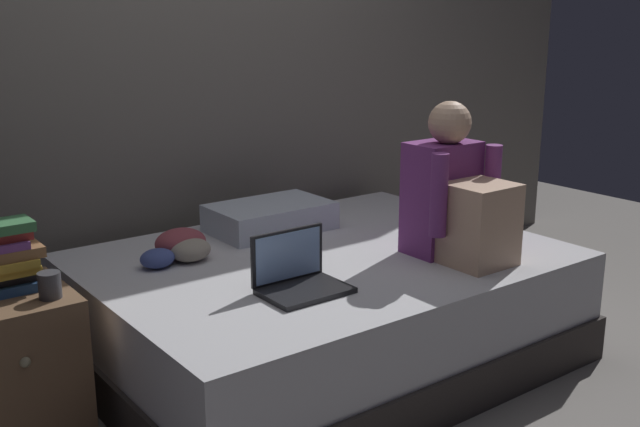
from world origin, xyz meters
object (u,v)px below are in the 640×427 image
(mug, at_px, (50,285))
(clothes_pile, at_px, (180,247))
(laptop, at_px, (298,276))
(nightstand, at_px, (10,372))
(bed, at_px, (324,308))
(book_stack, at_px, (4,257))
(person_sitting, at_px, (457,199))
(pillow, at_px, (270,217))

(mug, height_order, clothes_pile, mug)
(laptop, relative_size, mug, 3.56)
(clothes_pile, bearing_deg, mug, -153.33)
(mug, relative_size, clothes_pile, 0.28)
(clothes_pile, bearing_deg, nightstand, -165.33)
(bed, distance_m, book_stack, 1.35)
(book_stack, bearing_deg, person_sitting, -16.14)
(book_stack, bearing_deg, bed, -5.96)
(person_sitting, height_order, mug, person_sitting)
(person_sitting, height_order, clothes_pile, person_sitting)
(laptop, bearing_deg, bed, 40.33)
(nightstand, bearing_deg, clothes_pile, 14.67)
(nightstand, bearing_deg, mug, -42.69)
(book_stack, bearing_deg, mug, -56.71)
(book_stack, bearing_deg, nightstand, -137.08)
(book_stack, height_order, clothes_pile, book_stack)
(pillow, relative_size, book_stack, 2.25)
(bed, xyz_separation_m, mug, (-1.17, -0.02, 0.37))
(laptop, distance_m, pillow, 0.83)
(laptop, xyz_separation_m, mug, (-0.83, 0.28, 0.07))
(nightstand, relative_size, book_stack, 2.29)
(person_sitting, distance_m, clothes_pile, 1.18)
(pillow, height_order, mug, mug)
(nightstand, relative_size, laptop, 1.78)
(nightstand, height_order, pillow, pillow)
(nightstand, xyz_separation_m, pillow, (1.32, 0.35, 0.27))
(book_stack, relative_size, clothes_pile, 0.76)
(clothes_pile, bearing_deg, person_sitting, -34.72)
(bed, height_order, laptop, laptop)
(laptop, relative_size, clothes_pile, 0.98)
(pillow, distance_m, book_stack, 1.33)
(clothes_pile, bearing_deg, bed, -29.89)
(nightstand, bearing_deg, person_sitting, -14.94)
(laptop, xyz_separation_m, clothes_pile, (-0.18, 0.60, -0.00))
(bed, distance_m, clothes_pile, 0.68)
(nightstand, distance_m, mug, 0.37)
(mug, bearing_deg, book_stack, 123.29)
(person_sitting, xyz_separation_m, book_stack, (-1.69, 0.49, -0.05))
(pillow, bearing_deg, book_stack, -166.14)
(nightstand, xyz_separation_m, person_sitting, (1.73, -0.46, 0.46))
(laptop, bearing_deg, mug, 161.54)
(nightstand, height_order, laptop, laptop)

